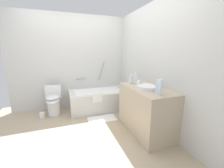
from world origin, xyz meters
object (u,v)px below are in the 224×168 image
drinking_glass_0 (138,84)px  bath_mat (102,119)px  sink_basin (148,87)px  water_bottle_0 (158,87)px  drinking_glass_1 (139,83)px  soap_dish (134,82)px  toilet (53,100)px  sink_faucet (158,86)px  toilet_paper_roll (42,115)px  water_bottle_1 (135,79)px  water_bottle_2 (131,79)px  bathtub (99,99)px  water_bottle_3 (160,88)px

drinking_glass_0 → bath_mat: (-0.55, 0.56, -0.86)m
sink_basin → water_bottle_0: 0.27m
water_bottle_0 → drinking_glass_1: water_bottle_0 is taller
soap_dish → water_bottle_0: bearing=-91.3°
drinking_glass_0 → soap_dish: (0.07, 0.29, -0.03)m
toilet → sink_faucet: (1.81, -1.43, 0.53)m
bath_mat → toilet_paper_roll: size_ratio=5.12×
toilet → drinking_glass_1: (1.61, -1.12, 0.54)m
toilet → soap_dish: 1.92m
water_bottle_0 → bath_mat: water_bottle_0 is taller
sink_basin → toilet_paper_roll: 2.42m
water_bottle_1 → drinking_glass_0: bearing=-102.0°
water_bottle_2 → sink_faucet: bearing=-59.9°
toilet → toilet_paper_roll: (-0.25, -0.11, -0.28)m
sink_faucet → water_bottle_1: (-0.23, 0.42, 0.07)m
water_bottle_2 → drinking_glass_0: size_ratio=2.39×
bathtub → water_bottle_0: bathtub is taller
bathtub → water_bottle_2: (0.42, -0.90, 0.66)m
bathtub → toilet: 1.11m
bathtub → toilet_paper_roll: (-1.36, -0.08, -0.20)m
water_bottle_0 → water_bottle_1: bearing=90.8°
water_bottle_3 → soap_dish: water_bottle_3 is taller
water_bottle_3 → drinking_glass_1: water_bottle_3 is taller
sink_basin → toilet_paper_roll: bearing=144.6°
water_bottle_1 → toilet_paper_roll: (-1.84, 0.90, -0.88)m
water_bottle_1 → bath_mat: bearing=147.6°
drinking_glass_0 → toilet: bearing=142.2°
water_bottle_1 → toilet_paper_roll: water_bottle_1 is taller
toilet → water_bottle_2: bearing=62.9°
water_bottle_2 → water_bottle_3: (0.04, -0.86, 0.03)m
toilet → toilet_paper_roll: size_ratio=5.63×
water_bottle_3 → bath_mat: bearing=116.0°
water_bottle_0 → toilet: bearing=133.3°
toilet → sink_basin: bearing=52.7°
bathtub → water_bottle_0: size_ratio=6.75×
drinking_glass_1 → bathtub: bearing=114.9°
sink_faucet → drinking_glass_1: (-0.20, 0.31, 0.01)m
sink_basin → water_bottle_3: 0.37m
toilet_paper_roll → bathtub: bearing=3.4°
water_bottle_1 → bath_mat: water_bottle_1 is taller
drinking_glass_1 → bath_mat: size_ratio=0.15×
sink_faucet → soap_dish: (-0.20, 0.52, -0.03)m
toilet_paper_roll → water_bottle_3: bearing=-42.8°
drinking_glass_0 → bath_mat: bearing=134.2°
water_bottle_2 → drinking_glass_1: bearing=-65.4°
water_bottle_3 → bath_mat: (-0.56, 1.16, -0.94)m
water_bottle_2 → drinking_glass_1: size_ratio=2.08×
bathtub → toilet_paper_roll: 1.37m
toilet → sink_faucet: 2.37m
water_bottle_0 → drinking_glass_1: bearing=88.8°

